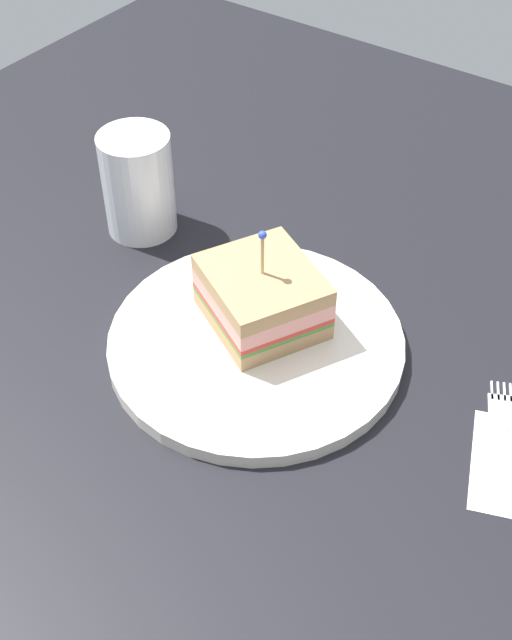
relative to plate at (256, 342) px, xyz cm
name	(u,v)px	position (x,y,z in cm)	size (l,w,h in cm)	color
ground_plane	(256,356)	(0.00, 0.00, -1.66)	(111.68, 111.68, 2.00)	black
plate	(256,342)	(0.00, 0.00, 0.00)	(25.13, 25.13, 1.32)	silver
sandwich_half_center	(262,296)	(-0.84, 2.07, 3.31)	(12.53, 12.13, 9.55)	tan
drink_glass	(139,188)	(-19.05, 7.31, 4.03)	(6.91, 6.91, 10.34)	gold
fork	(503,424)	(20.69, 4.24, -0.48)	(6.05, 10.97, 0.35)	silver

